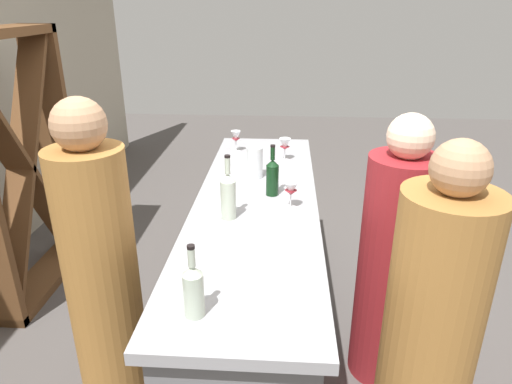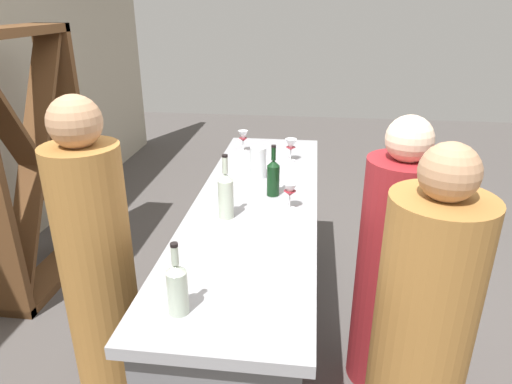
% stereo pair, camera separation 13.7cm
% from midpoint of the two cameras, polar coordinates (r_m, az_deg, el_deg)
% --- Properties ---
extents(ground_plane, '(12.00, 12.00, 0.00)m').
position_cam_midpoint_polar(ground_plane, '(3.07, 1.34, -17.30)').
color(ground_plane, '#4C4744').
extents(bar_counter, '(2.47, 0.68, 0.94)m').
position_cam_midpoint_polar(bar_counter, '(2.79, 1.43, -9.83)').
color(bar_counter, slate).
rests_on(bar_counter, ground).
extents(wine_rack, '(1.08, 0.28, 1.83)m').
position_cam_midpoint_polar(wine_rack, '(3.56, -25.10, 3.18)').
color(wine_rack, brown).
rests_on(wine_rack, ground).
extents(wine_bottle_leftmost_clear_pale, '(0.07, 0.07, 0.28)m').
position_cam_midpoint_polar(wine_bottle_leftmost_clear_pale, '(1.65, -7.41, -11.70)').
color(wine_bottle_leftmost_clear_pale, '#B7C6B2').
rests_on(wine_bottle_leftmost_clear_pale, bar_counter).
extents(wine_bottle_second_left_clear_pale, '(0.08, 0.08, 0.34)m').
position_cam_midpoint_polar(wine_bottle_second_left_clear_pale, '(2.32, -2.10, -0.27)').
color(wine_bottle_second_left_clear_pale, '#B7C6B2').
rests_on(wine_bottle_second_left_clear_pale, bar_counter).
extents(wine_bottle_center_dark_green, '(0.07, 0.07, 0.30)m').
position_cam_midpoint_polar(wine_bottle_center_dark_green, '(2.60, 3.68, 1.92)').
color(wine_bottle_center_dark_green, black).
rests_on(wine_bottle_center_dark_green, bar_counter).
extents(wine_glass_near_left, '(0.08, 0.08, 0.15)m').
position_cam_midpoint_polar(wine_glass_near_left, '(2.44, 5.87, 0.11)').
color(wine_glass_near_left, white).
rests_on(wine_glass_near_left, bar_counter).
extents(wine_glass_near_center, '(0.08, 0.08, 0.16)m').
position_cam_midpoint_polar(wine_glass_near_center, '(3.20, 5.61, 5.77)').
color(wine_glass_near_center, white).
rests_on(wine_glass_near_center, bar_counter).
extents(wine_glass_near_right, '(0.07, 0.07, 0.16)m').
position_cam_midpoint_polar(wine_glass_near_right, '(3.39, -0.46, 6.86)').
color(wine_glass_near_right, white).
rests_on(wine_glass_near_right, bar_counter).
extents(water_pitcher, '(0.10, 0.10, 0.20)m').
position_cam_midpoint_polar(water_pitcher, '(2.87, 1.65, 3.70)').
color(water_pitcher, silver).
rests_on(water_pitcher, bar_counter).
extents(person_left_guest, '(0.44, 0.44, 1.50)m').
position_cam_midpoint_polar(person_left_guest, '(2.52, 18.14, -9.23)').
color(person_left_guest, maroon).
rests_on(person_left_guest, ground).
extents(person_center_guest, '(0.45, 0.45, 1.55)m').
position_cam_midpoint_polar(person_center_guest, '(2.04, 21.60, -17.50)').
color(person_center_guest, '#9E6B33').
rests_on(person_center_guest, ground).
extents(person_right_guest, '(0.41, 0.41, 1.63)m').
position_cam_midpoint_polar(person_right_guest, '(2.30, -17.34, -10.29)').
color(person_right_guest, '#9E6B33').
rests_on(person_right_guest, ground).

